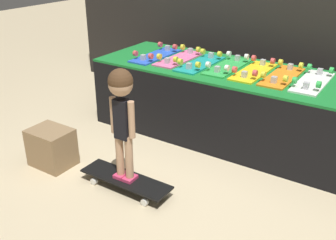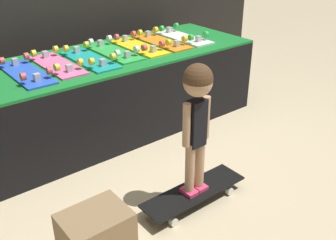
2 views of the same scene
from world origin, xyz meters
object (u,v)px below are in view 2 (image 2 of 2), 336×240
object	(u,v)px
skateboard_yellow_on_rack	(139,46)
skateboard_green_on_rack	(113,51)
child	(197,106)
storage_box	(97,238)
skateboard_on_floor	(194,193)
skateboard_teal_on_rack	(89,59)
skateboard_blue_on_rack	(26,72)
skateboard_orange_on_rack	(162,41)
skateboard_pink_on_rack	(57,64)
skateboard_white_on_rack	(183,36)

from	to	relation	value
skateboard_yellow_on_rack	skateboard_green_on_rack	bearing A→B (deg)	178.92
child	storage_box	distance (m)	0.89
skateboard_yellow_on_rack	storage_box	world-z (taller)	skateboard_yellow_on_rack
child	skateboard_on_floor	bearing A→B (deg)	-91.68
skateboard_teal_on_rack	skateboard_yellow_on_rack	bearing A→B (deg)	5.38
skateboard_on_floor	child	distance (m)	0.60
skateboard_blue_on_rack	skateboard_yellow_on_rack	size ratio (longest dim) A/B	1.00
skateboard_yellow_on_rack	skateboard_orange_on_rack	size ratio (longest dim) A/B	1.00
skateboard_blue_on_rack	skateboard_yellow_on_rack	xyz separation A→B (m)	(0.99, 0.04, 0.00)
skateboard_orange_on_rack	storage_box	size ratio (longest dim) A/B	1.85
skateboard_yellow_on_rack	skateboard_teal_on_rack	bearing A→B (deg)	-174.62
skateboard_green_on_rack	child	xyz separation A→B (m)	(-0.20, -1.23, 0.01)
skateboard_pink_on_rack	skateboard_teal_on_rack	distance (m)	0.25
skateboard_blue_on_rack	skateboard_pink_on_rack	world-z (taller)	same
skateboard_white_on_rack	child	distance (m)	1.55
skateboard_teal_on_rack	skateboard_green_on_rack	bearing A→B (deg)	11.71
skateboard_pink_on_rack	skateboard_teal_on_rack	xyz separation A→B (m)	(0.25, -0.04, 0.00)
storage_box	skateboard_blue_on_rack	bearing A→B (deg)	81.65
skateboard_green_on_rack	skateboard_yellow_on_rack	bearing A→B (deg)	-1.08
skateboard_white_on_rack	skateboard_on_floor	distance (m)	1.66
skateboard_green_on_rack	skateboard_white_on_rack	size ratio (longest dim) A/B	1.00
skateboard_pink_on_rack	child	distance (m)	1.25
skateboard_yellow_on_rack	storage_box	distance (m)	1.81
skateboard_on_floor	storage_box	size ratio (longest dim) A/B	2.14
skateboard_white_on_rack	child	bearing A→B (deg)	-127.67
skateboard_green_on_rack	child	distance (m)	1.24
skateboard_blue_on_rack	skateboard_teal_on_rack	distance (m)	0.49
skateboard_teal_on_rack	skateboard_on_floor	bearing A→B (deg)	-87.83
skateboard_pink_on_rack	child	xyz separation A→B (m)	(0.29, -1.21, 0.01)
skateboard_pink_on_rack	skateboard_orange_on_rack	xyz separation A→B (m)	(0.99, 0.01, 0.00)
skateboard_teal_on_rack	skateboard_on_floor	distance (m)	1.32
skateboard_yellow_on_rack	child	distance (m)	1.30
skateboard_yellow_on_rack	storage_box	bearing A→B (deg)	-132.54
skateboard_blue_on_rack	skateboard_teal_on_rack	world-z (taller)	same
skateboard_blue_on_rack	skateboard_yellow_on_rack	world-z (taller)	same
child	skateboard_orange_on_rack	bearing A→B (deg)	58.65
skateboard_yellow_on_rack	skateboard_orange_on_rack	bearing A→B (deg)	0.33
skateboard_pink_on_rack	skateboard_on_floor	bearing A→B (deg)	-76.46
skateboard_on_floor	skateboard_blue_on_rack	bearing A→B (deg)	114.60
skateboard_pink_on_rack	skateboard_orange_on_rack	world-z (taller)	same
skateboard_teal_on_rack	skateboard_yellow_on_rack	xyz separation A→B (m)	(0.49, 0.05, 0.00)
skateboard_white_on_rack	skateboard_green_on_rack	bearing A→B (deg)	179.72
skateboard_blue_on_rack	skateboard_white_on_rack	size ratio (longest dim) A/B	1.00
skateboard_teal_on_rack	skateboard_orange_on_rack	xyz separation A→B (m)	(0.74, 0.05, 0.00)
skateboard_blue_on_rack	child	distance (m)	1.30
skateboard_teal_on_rack	child	distance (m)	1.18
skateboard_on_floor	skateboard_yellow_on_rack	bearing A→B (deg)	69.79
skateboard_orange_on_rack	child	bearing A→B (deg)	-119.67
skateboard_blue_on_rack	skateboard_white_on_rack	distance (m)	1.49
skateboard_orange_on_rack	child	xyz separation A→B (m)	(-0.70, -1.22, 0.01)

